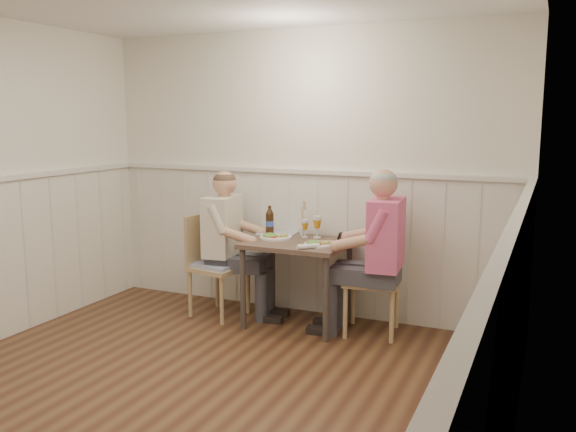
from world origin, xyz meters
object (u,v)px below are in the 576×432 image
(man_in_pink, at_px, (380,267))
(chair_right, at_px, (379,275))
(chair_left, at_px, (214,261))
(beer_bottle, at_px, (270,222))
(dining_table, at_px, (297,253))
(grass_vase, at_px, (302,219))
(diner_cream, at_px, (227,254))

(man_in_pink, bearing_deg, chair_right, 107.33)
(chair_left, bearing_deg, beer_bottle, 25.39)
(dining_table, distance_m, grass_vase, 0.36)
(dining_table, height_order, beer_bottle, beer_bottle)
(chair_right, xyz_separation_m, beer_bottle, (-1.07, 0.12, 0.36))
(grass_vase, bearing_deg, beer_bottle, -165.68)
(chair_right, xyz_separation_m, chair_left, (-1.53, -0.10, -0.01))
(chair_right, distance_m, beer_bottle, 1.13)
(diner_cream, distance_m, beer_bottle, 0.49)
(chair_right, distance_m, chair_left, 1.54)
(chair_left, bearing_deg, dining_table, 3.53)
(dining_table, bearing_deg, chair_right, 4.28)
(chair_left, xyz_separation_m, grass_vase, (0.75, 0.29, 0.40))
(man_in_pink, relative_size, beer_bottle, 5.35)
(grass_vase, bearing_deg, man_in_pink, -17.96)
(chair_right, relative_size, beer_bottle, 3.53)
(man_in_pink, bearing_deg, beer_bottle, 170.25)
(man_in_pink, height_order, grass_vase, man_in_pink)
(dining_table, xyz_separation_m, diner_cream, (-0.69, -0.01, -0.08))
(dining_table, bearing_deg, diner_cream, -178.78)
(chair_left, height_order, grass_vase, grass_vase)
(dining_table, bearing_deg, beer_bottle, 153.72)
(chair_right, relative_size, diner_cream, 0.69)
(chair_left, bearing_deg, man_in_pink, 1.23)
(diner_cream, bearing_deg, beer_bottle, 28.16)
(dining_table, xyz_separation_m, man_in_pink, (0.74, -0.02, -0.05))
(chair_left, distance_m, man_in_pink, 1.56)
(chair_left, xyz_separation_m, beer_bottle, (0.46, 0.22, 0.36))
(diner_cream, height_order, grass_vase, diner_cream)
(grass_vase, bearing_deg, dining_table, -76.36)
(chair_left, distance_m, beer_bottle, 0.63)
(dining_table, relative_size, diner_cream, 0.63)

